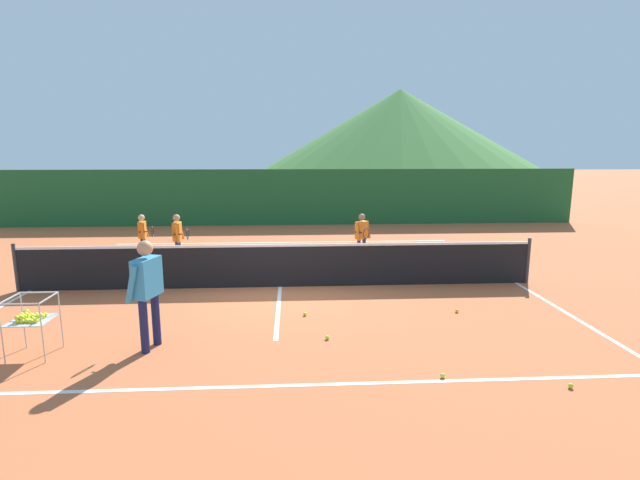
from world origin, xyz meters
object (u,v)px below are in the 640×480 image
instructor (147,285)px  tennis_ball_5 (457,311)px  ball_cart (30,318)px  tennis_ball_3 (327,338)px  student_0 (143,233)px  student_2 (362,233)px  tennis_ball_2 (443,376)px  student_1 (178,235)px  tennis_net (280,265)px  tennis_ball_4 (305,314)px  tennis_ball_1 (571,386)px

instructor → tennis_ball_5: (5.29, 1.33, -0.99)m
ball_cart → tennis_ball_3: (4.42, 0.34, -0.55)m
student_0 → tennis_ball_5: size_ratio=18.73×
student_2 → student_0: bearing=174.2°
tennis_ball_5 → tennis_ball_2: bearing=-112.9°
student_1 → tennis_net: bearing=-39.2°
tennis_ball_4 → tennis_ball_3: bearing=-73.9°
instructor → tennis_ball_2: size_ratio=24.97×
instructor → tennis_ball_1: bearing=-15.6°
tennis_net → tennis_ball_3: bearing=-74.8°
tennis_ball_1 → tennis_ball_5: 2.97m
tennis_net → student_1: bearing=140.8°
tennis_ball_1 → instructor: bearing=164.4°
instructor → tennis_ball_4: instructor is taller
student_2 → tennis_ball_2: 6.78m
tennis_net → instructor: bearing=-120.6°
student_1 → instructor: bearing=-81.5°
student_0 → tennis_ball_2: bearing=-50.2°
student_0 → tennis_ball_3: bearing=-51.8°
student_1 → tennis_ball_2: (5.02, -6.69, -0.78)m
student_1 → tennis_ball_2: student_1 is taller
tennis_net → student_1: student_1 is taller
tennis_net → student_2: size_ratio=8.59×
tennis_ball_1 → student_2: bearing=103.4°
tennis_ball_2 → tennis_ball_4: size_ratio=1.00×
tennis_ball_4 → student_0: bearing=132.1°
instructor → tennis_ball_1: instructor is taller
student_0 → tennis_ball_2: (6.11, -7.34, -0.73)m
student_1 → tennis_ball_3: (3.56, -5.28, -0.78)m
student_2 → tennis_ball_3: size_ratio=19.53×
tennis_ball_2 → tennis_ball_5: (1.08, 2.57, 0.00)m
tennis_ball_2 → tennis_ball_4: 3.11m
instructor → tennis_ball_3: 2.92m
ball_cart → tennis_ball_2: 6.00m
tennis_net → student_2: bearing=46.3°
student_2 → ball_cart: 8.07m
ball_cart → tennis_ball_1: size_ratio=13.22×
tennis_net → student_2: 3.14m
student_0 → ball_cart: size_ratio=1.42×
instructor → student_0: size_ratio=1.33×
instructor → ball_cart: 1.74m
tennis_ball_1 → tennis_ball_2: size_ratio=1.00×
tennis_net → student_2: student_2 is taller
instructor → student_1: instructor is taller
tennis_ball_2 → tennis_ball_4: (-1.78, 2.55, 0.00)m
instructor → tennis_ball_2: bearing=-16.4°
ball_cart → tennis_ball_4: (4.09, 1.48, -0.55)m
instructor → student_2: size_ratio=1.28×
student_1 → tennis_ball_5: bearing=-34.1°
student_0 → tennis_ball_3: student_0 is taller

